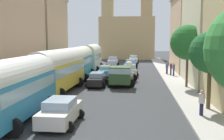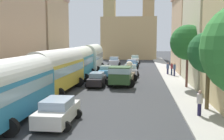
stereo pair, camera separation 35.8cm
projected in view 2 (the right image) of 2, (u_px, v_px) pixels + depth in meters
ground_plane at (117, 76)px, 36.41m from camera, size 154.00×154.00×0.00m
sidewalk_left at (65, 75)px, 37.19m from camera, size 2.50×70.00×0.14m
sidewalk_right at (171, 77)px, 35.61m from camera, size 2.50×70.00×0.14m
building_left_2 at (46, 35)px, 38.80m from camera, size 4.48×9.80×11.28m
building_right_2 at (215, 23)px, 29.30m from camera, size 6.02×10.77×13.61m
building_right_3 at (195, 33)px, 41.41m from camera, size 6.45×12.08×12.06m
distant_church at (129, 34)px, 67.83m from camera, size 13.66×7.39×19.21m
parked_bus_0 at (13, 86)px, 16.42m from camera, size 3.27×8.69×3.93m
parked_bus_1 at (58, 69)px, 25.29m from camera, size 3.58×10.03×4.11m
parked_bus_2 at (80, 61)px, 34.18m from camera, size 3.44×8.95×4.08m
parked_bus_3 at (93, 56)px, 43.05m from camera, size 3.39×9.14×4.19m
cargo_truck_0 at (122, 74)px, 29.26m from camera, size 3.29×6.81×2.43m
car_0 at (130, 70)px, 36.75m from camera, size 2.51×4.09×1.58m
car_1 at (132, 64)px, 46.72m from camera, size 2.48×4.24×1.48m
car_2 at (135, 59)px, 55.96m from camera, size 2.28×3.97×1.69m
car_3 at (58, 111)px, 15.86m from camera, size 2.38×4.10×1.55m
car_4 at (97, 79)px, 28.79m from camera, size 2.17×4.24×1.49m
car_5 at (106, 71)px, 36.29m from camera, size 2.14×4.34×1.47m
car_6 at (114, 61)px, 50.49m from camera, size 2.35×3.62×1.70m
pedestrian_0 at (200, 102)px, 17.18m from camera, size 0.44×0.44×1.81m
pedestrian_1 at (172, 68)px, 36.40m from camera, size 0.36×0.36×1.90m
pedestrian_2 at (174, 69)px, 35.86m from camera, size 0.38×0.38×1.88m
pedestrian_3 at (168, 68)px, 37.55m from camera, size 0.42×0.42×1.76m
roadside_tree_1 at (209, 53)px, 18.50m from camera, size 2.94×2.94×5.61m
roadside_tree_2 at (188, 43)px, 27.02m from camera, size 3.57×3.57×6.51m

